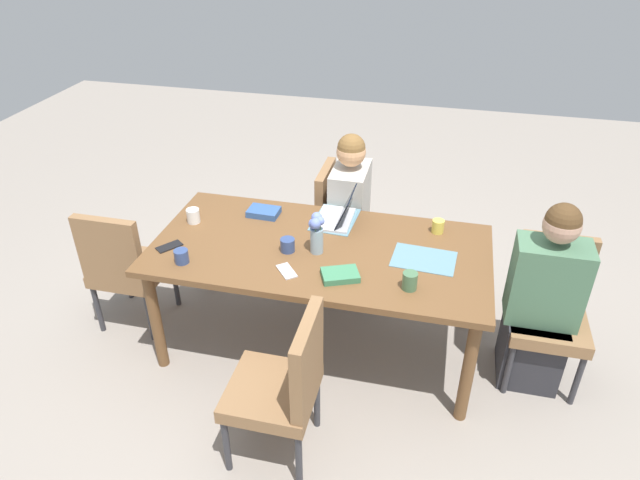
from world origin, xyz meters
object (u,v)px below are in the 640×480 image
object	(u,v)px
chair_head_right_left_far	(124,264)
coffee_mug_near_left	(181,256)
chair_near_left_mid	(340,220)
phone_black	(169,246)
coffee_mug_centre_right	(410,281)
laptop_near_left_mid	(338,215)
chair_head_left_left_near	(549,304)
coffee_mug_near_right	(438,226)
dining_table	(320,258)
phone_silver	(287,271)
book_blue_cover	(340,275)
book_red_cover	(264,212)
coffee_mug_far_left	(288,245)
person_head_left_left_near	(541,307)
chair_far_right_near	(285,382)
flower_vase	(316,231)
person_near_left_mid	(349,222)
coffee_mug_centre_left	(193,216)

from	to	relation	value
chair_head_right_left_far	coffee_mug_near_left	size ratio (longest dim) A/B	11.02
chair_near_left_mid	phone_black	world-z (taller)	chair_near_left_mid
coffee_mug_centre_right	laptop_near_left_mid	bearing A→B (deg)	-49.96
chair_head_left_left_near	coffee_mug_near_left	xyz separation A→B (m)	(2.09, 0.44, 0.30)
coffee_mug_near_right	dining_table	bearing A→B (deg)	26.67
laptop_near_left_mid	phone_silver	xyz separation A→B (m)	(0.16, 0.62, -0.04)
chair_head_left_left_near	book_blue_cover	size ratio (longest dim) A/B	4.50
dining_table	book_blue_cover	world-z (taller)	book_blue_cover
book_red_cover	phone_silver	xyz separation A→B (m)	(-0.33, 0.59, -0.02)
coffee_mug_far_left	book_red_cover	size ratio (longest dim) A/B	0.43
person_head_left_left_near	coffee_mug_near_right	size ratio (longest dim) A/B	14.21
chair_head_left_left_near	coffee_mug_near_left	world-z (taller)	chair_head_left_left_near
coffee_mug_centre_right	coffee_mug_far_left	size ratio (longest dim) A/B	1.17
chair_near_left_mid	laptop_near_left_mid	bearing A→B (deg)	98.93
dining_table	laptop_near_left_mid	size ratio (longest dim) A/B	6.27
person_head_left_left_near	coffee_mug_near_left	xyz separation A→B (m)	(2.03, 0.36, 0.27)
chair_head_right_left_far	coffee_mug_near_right	xyz separation A→B (m)	(-1.96, -0.44, 0.30)
book_red_cover	dining_table	bearing A→B (deg)	148.64
person_head_left_left_near	chair_near_left_mid	distance (m)	1.54
coffee_mug_near_left	person_head_left_left_near	bearing A→B (deg)	-169.88
chair_far_right_near	coffee_mug_near_left	size ratio (longest dim) A/B	11.02
coffee_mug_centre_right	phone_black	world-z (taller)	coffee_mug_centre_right
flower_vase	phone_black	xyz separation A→B (m)	(0.87, 0.15, -0.14)
flower_vase	coffee_mug_near_left	world-z (taller)	flower_vase
coffee_mug_centre_right	book_blue_cover	distance (m)	0.38
dining_table	chair_head_left_left_near	distance (m)	1.38
coffee_mug_centre_right	book_red_cover	world-z (taller)	coffee_mug_centre_right
person_near_left_mid	book_blue_cover	distance (m)	1.04
chair_head_left_left_near	coffee_mug_far_left	xyz separation A→B (m)	(1.54, 0.18, 0.30)
coffee_mug_centre_right	book_red_cover	xyz separation A→B (m)	(1.01, -0.58, -0.03)
chair_far_right_near	phone_silver	xyz separation A→B (m)	(0.15, -0.56, 0.26)
dining_table	coffee_mug_near_left	xyz separation A→B (m)	(0.73, 0.34, 0.12)
coffee_mug_centre_right	phone_black	distance (m)	1.44
laptop_near_left_mid	book_red_cover	xyz separation A→B (m)	(0.49, 0.03, -0.02)
coffee_mug_near_right	phone_silver	distance (m)	1.01
chair_head_left_left_near	flower_vase	bearing A→B (deg)	6.34
dining_table	coffee_mug_centre_left	xyz separation A→B (m)	(0.86, -0.10, 0.12)
book_red_cover	phone_silver	bearing A→B (deg)	121.13
person_near_left_mid	chair_head_right_left_far	size ratio (longest dim) A/B	1.33
chair_far_right_near	coffee_mug_near_left	bearing A→B (deg)	-34.35
phone_black	dining_table	bearing A→B (deg)	140.54
person_head_left_left_near	book_blue_cover	bearing A→B (deg)	15.03
dining_table	phone_silver	bearing A→B (deg)	67.14
coffee_mug_near_left	book_red_cover	xyz separation A→B (m)	(-0.28, -0.63, -0.02)
person_head_left_left_near	flower_vase	bearing A→B (deg)	3.39
flower_vase	book_blue_cover	size ratio (longest dim) A/B	1.25
coffee_mug_near_right	book_red_cover	bearing A→B (deg)	2.08
person_near_left_mid	flower_vase	world-z (taller)	person_near_left_mid
dining_table	chair_near_left_mid	size ratio (longest dim) A/B	2.23
chair_head_right_left_far	person_near_left_mid	bearing A→B (deg)	-148.02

